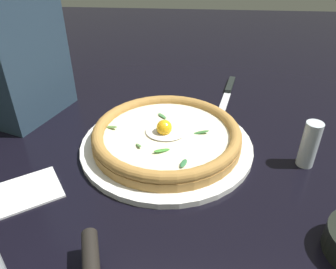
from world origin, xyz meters
TOP-DOWN VIEW (x-y plane):
  - ground_plane at (0.00, 0.00)m, footprint 2.40×2.40m
  - pizza_plate at (0.04, 0.02)m, footprint 0.35×0.35m
  - pizza at (0.04, 0.02)m, footprint 0.30×0.30m
  - table_knife at (-0.10, -0.26)m, footprint 0.07×0.22m
  - folded_napkin at (0.29, 0.18)m, footprint 0.17×0.15m
  - pepper_shaker at (-0.23, 0.05)m, footprint 0.03×0.03m

SIDE VIEW (x-z plane):
  - ground_plane at x=0.00m, z-range -0.03..0.00m
  - table_knife at x=-0.10m, z-range 0.00..0.01m
  - folded_napkin at x=0.29m, z-range 0.00..0.01m
  - pizza_plate at x=0.04m, z-range 0.00..0.01m
  - pizza at x=0.04m, z-range 0.00..0.06m
  - pepper_shaker at x=-0.23m, z-range 0.00..0.09m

